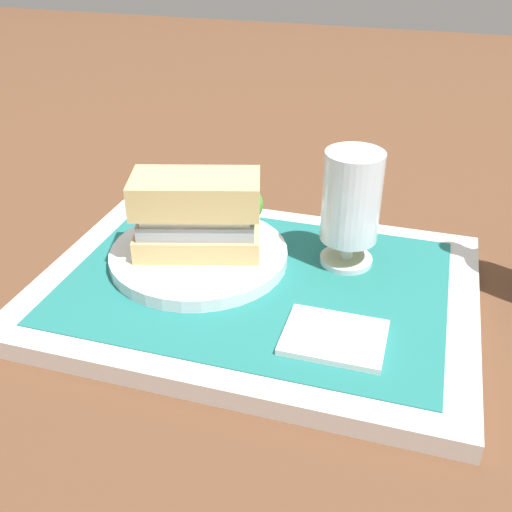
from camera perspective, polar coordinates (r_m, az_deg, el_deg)
The scene contains 7 objects.
ground_plane at distance 0.63m, azimuth -0.00°, elevation -3.89°, with size 3.00×3.00×0.00m, color brown.
tray at distance 0.62m, azimuth -0.00°, elevation -3.14°, with size 0.44×0.32×0.02m, color silver.
placemat at distance 0.62m, azimuth -0.00°, elevation -2.33°, with size 0.38×0.27×0.00m, color #1E6B66.
plate at distance 0.65m, azimuth -5.41°, elevation 0.07°, with size 0.19×0.19×0.01m, color white.
sandwich at distance 0.62m, azimuth -5.33°, elevation 4.00°, with size 0.14×0.10×0.08m.
beer_glass at distance 0.62m, azimuth 8.98°, elevation 4.80°, with size 0.06×0.06×0.12m.
napkin_folded at distance 0.54m, azimuth 7.42°, elevation -7.63°, with size 0.09×0.07×0.01m, color white.
Camera 1 is at (0.15, -0.49, 0.36)m, focal length 42.25 mm.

